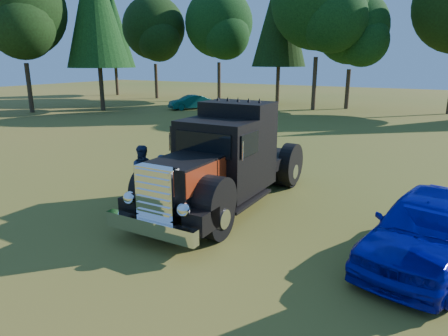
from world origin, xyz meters
TOP-DOWN VIEW (x-y plane):
  - ground at (0.00, 0.00)m, footprint 120.00×120.00m
  - treeline at (-3.03, 27.39)m, footprint 72.10×24.04m
  - diamond_t_truck at (-1.31, 2.87)m, footprint 3.31×7.16m
  - hotrod_coupe at (4.16, 2.01)m, footprint 2.78×4.87m
  - spectator_near at (-2.74, 1.92)m, footprint 0.39×0.58m
  - spectator_far at (-3.57, 2.02)m, footprint 1.06×1.07m
  - distant_teal_car at (-15.87, 22.31)m, footprint 3.03×3.79m

SIDE VIEW (x-z plane):
  - ground at x=0.00m, z-range 0.00..0.00m
  - distant_teal_car at x=-15.87m, z-range 0.00..1.21m
  - hotrod_coupe at x=4.16m, z-range -0.16..1.73m
  - spectator_near at x=-2.74m, z-range 0.00..1.57m
  - spectator_far at x=-3.57m, z-range 0.00..1.75m
  - diamond_t_truck at x=-1.31m, z-range -0.22..2.78m
  - treeline at x=-3.03m, z-range 0.89..14.73m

